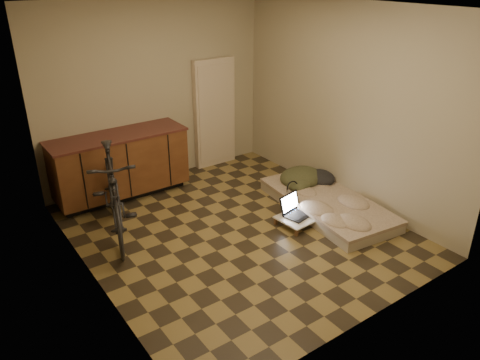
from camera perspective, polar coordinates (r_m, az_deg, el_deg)
room_shell at (r=5.24m, az=-0.57°, el=6.15°), size 3.50×4.00×2.60m
cabinets at (r=6.64m, az=-14.40°, el=1.78°), size 1.84×0.62×0.91m
appliance_panel at (r=7.42m, az=-3.13°, el=8.13°), size 0.70×0.10×1.70m
bicycle at (r=5.66m, az=-15.23°, el=-1.05°), size 1.06×1.91×1.18m
futon at (r=6.33m, az=10.56°, el=-2.85°), size 1.14×2.03×0.17m
clothing_pile at (r=6.68m, az=8.15°, el=0.97°), size 0.74×0.64×0.27m
headphones at (r=6.35m, az=6.43°, el=-0.90°), size 0.23×0.21×0.14m
lap_desk at (r=5.96m, az=7.65°, el=-4.34°), size 0.68×0.47×0.11m
laptop at (r=5.94m, az=6.80°, el=-3.69°), size 0.41×0.38×0.24m
mouse at (r=6.04m, az=9.58°, el=-3.76°), size 0.09×0.11×0.03m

